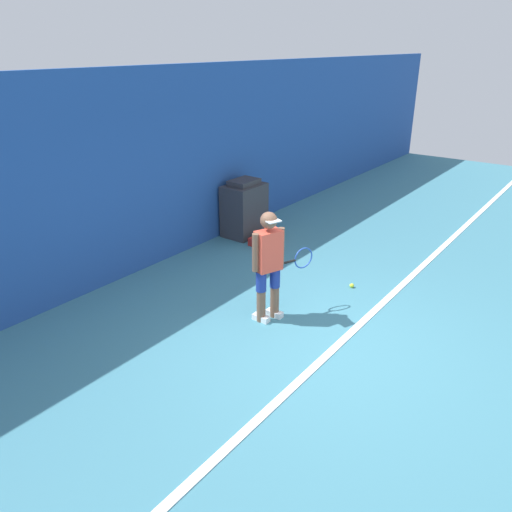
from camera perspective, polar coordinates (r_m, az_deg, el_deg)
The scene contains 7 objects.
ground_plane at distance 6.39m, azimuth 8.24°, elevation -9.89°, with size 24.00×24.00×0.00m, color teal.
back_wall at distance 7.95m, azimuth -14.70°, elevation 8.75°, with size 24.00×0.10×3.16m.
court_baseline at distance 6.34m, azimuth 9.17°, elevation -10.16°, with size 21.60×0.10×0.01m.
tennis_player at distance 6.49m, azimuth 1.52°, elevation -0.69°, with size 0.92×0.42×1.52m.
tennis_ball at distance 7.80m, azimuth 10.89°, elevation -3.33°, with size 0.07×0.07×0.07m.
covered_chair at distance 9.64m, azimuth -1.35°, elevation 5.43°, with size 0.81×0.58×1.10m.
equipment_bag at distance 9.36m, azimuth 0.97°, elevation 1.95°, with size 0.61×0.32×0.15m.
Camera 1 is at (-4.78, -2.45, 3.46)m, focal length 35.00 mm.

